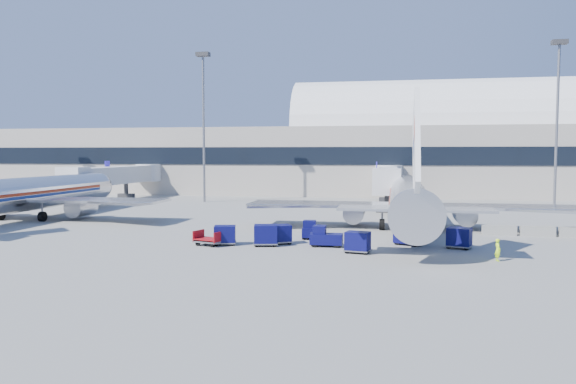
% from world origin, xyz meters
% --- Properties ---
extents(ground, '(260.00, 260.00, 0.00)m').
position_xyz_m(ground, '(0.00, 0.00, 0.00)').
color(ground, gray).
rests_on(ground, ground).
extents(terminal, '(170.00, 28.15, 21.00)m').
position_xyz_m(terminal, '(-13.60, 55.96, 7.52)').
color(terminal, '#B2AA9E').
rests_on(terminal, ground).
extents(airliner_main, '(32.00, 37.26, 12.07)m').
position_xyz_m(airliner_main, '(10.00, 4.51, 2.93)').
color(airliner_main, silver).
rests_on(airliner_main, ground).
extents(airliner_mid, '(32.00, 37.26, 12.07)m').
position_xyz_m(airliner_mid, '(-32.00, 4.51, 2.93)').
color(airliner_mid, silver).
rests_on(airliner_mid, ground).
extents(jetbridge_near, '(4.40, 27.50, 6.25)m').
position_xyz_m(jetbridge_near, '(7.60, 30.81, 3.93)').
color(jetbridge_near, silver).
rests_on(jetbridge_near, ground).
extents(jetbridge_mid, '(4.40, 27.50, 6.25)m').
position_xyz_m(jetbridge_mid, '(-34.40, 30.81, 3.93)').
color(jetbridge_mid, silver).
rests_on(jetbridge_mid, ground).
extents(mast_west, '(2.00, 1.20, 22.60)m').
position_xyz_m(mast_west, '(-20.00, 30.00, 14.79)').
color(mast_west, slate).
rests_on(mast_west, ground).
extents(mast_east, '(2.00, 1.20, 22.60)m').
position_xyz_m(mast_east, '(30.00, 30.00, 14.79)').
color(mast_east, slate).
rests_on(mast_east, ground).
extents(barrier_near, '(3.00, 0.55, 0.90)m').
position_xyz_m(barrier_near, '(18.00, 2.00, 0.45)').
color(barrier_near, '#9E9E96').
rests_on(barrier_near, ground).
extents(barrier_mid, '(3.00, 0.55, 0.90)m').
position_xyz_m(barrier_mid, '(21.30, 2.00, 0.45)').
color(barrier_mid, '#9E9E96').
rests_on(barrier_mid, ground).
extents(tug_lead, '(2.61, 1.32, 1.69)m').
position_xyz_m(tug_lead, '(3.11, -7.11, 0.77)').
color(tug_lead, '#090943').
rests_on(tug_lead, ground).
extents(tug_right, '(2.53, 2.02, 1.47)m').
position_xyz_m(tug_right, '(9.64, -5.16, 0.67)').
color(tug_right, '#090943').
rests_on(tug_right, ground).
extents(tug_left, '(1.42, 2.59, 1.64)m').
position_xyz_m(tug_left, '(1.26, -3.03, 0.75)').
color(tug_left, '#090943').
rests_on(tug_left, ground).
extents(cart_train_a, '(2.23, 2.06, 1.58)m').
position_xyz_m(cart_train_a, '(-0.71, -6.58, 0.84)').
color(cart_train_a, '#090943').
rests_on(cart_train_a, ground).
extents(cart_train_b, '(2.21, 1.86, 1.72)m').
position_xyz_m(cart_train_b, '(-1.64, -7.73, 0.92)').
color(cart_train_b, '#090943').
rests_on(cart_train_b, ground).
extents(cart_train_c, '(2.07, 1.76, 1.58)m').
position_xyz_m(cart_train_c, '(-5.03, -7.89, 0.84)').
color(cart_train_c, '#090943').
rests_on(cart_train_c, ground).
extents(cart_solo_near, '(2.07, 1.74, 1.60)m').
position_xyz_m(cart_solo_near, '(5.88, -9.59, 0.86)').
color(cart_solo_near, '#090943').
rests_on(cart_solo_near, ground).
extents(cart_solo_far, '(2.22, 1.94, 1.64)m').
position_xyz_m(cart_solo_far, '(13.60, -6.09, 0.88)').
color(cart_solo_far, '#090943').
rests_on(cart_solo_far, ground).
extents(cart_open_red, '(2.56, 2.14, 0.59)m').
position_xyz_m(cart_open_red, '(-6.19, -8.41, 0.42)').
color(cart_open_red, slate).
rests_on(cart_open_red, ground).
extents(ramp_worker, '(0.52, 0.65, 1.57)m').
position_xyz_m(ramp_worker, '(15.65, -10.92, 0.78)').
color(ramp_worker, '#C1F91A').
rests_on(ramp_worker, ground).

